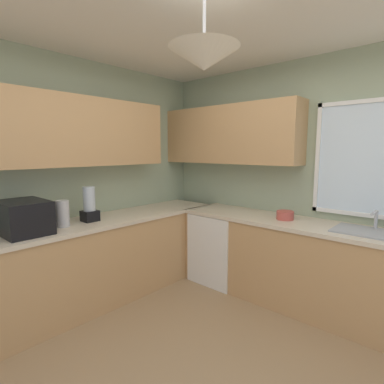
{
  "coord_description": "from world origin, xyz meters",
  "views": [
    {
      "loc": [
        1.24,
        -1.49,
        1.61
      ],
      "look_at": [
        -0.56,
        0.51,
        1.24
      ],
      "focal_mm": 28.44,
      "sensor_mm": 36.0,
      "label": 1
    }
  ],
  "objects_px": {
    "microwave": "(23,217)",
    "blender_appliance": "(89,206)",
    "sink_assembly": "(371,232)",
    "bowl": "(285,215)",
    "kettle": "(63,214)",
    "dishwasher": "(221,247)"
  },
  "relations": [
    {
      "from": "sink_assembly",
      "to": "blender_appliance",
      "type": "xyz_separation_m",
      "value": [
        -2.27,
        -1.43,
        0.15
      ]
    },
    {
      "from": "dishwasher",
      "to": "kettle",
      "type": "bearing_deg",
      "value": -110.85
    },
    {
      "from": "dishwasher",
      "to": "blender_appliance",
      "type": "relative_size",
      "value": 2.34
    },
    {
      "from": "dishwasher",
      "to": "bowl",
      "type": "height_order",
      "value": "bowl"
    },
    {
      "from": "kettle",
      "to": "sink_assembly",
      "type": "relative_size",
      "value": 0.42
    },
    {
      "from": "kettle",
      "to": "blender_appliance",
      "type": "bearing_deg",
      "value": 93.94
    },
    {
      "from": "dishwasher",
      "to": "bowl",
      "type": "bearing_deg",
      "value": 2.14
    },
    {
      "from": "kettle",
      "to": "sink_assembly",
      "type": "distance_m",
      "value": 2.83
    },
    {
      "from": "bowl",
      "to": "kettle",
      "type": "bearing_deg",
      "value": -130.19
    },
    {
      "from": "bowl",
      "to": "blender_appliance",
      "type": "relative_size",
      "value": 0.5
    },
    {
      "from": "microwave",
      "to": "kettle",
      "type": "bearing_deg",
      "value": 86.63
    },
    {
      "from": "bowl",
      "to": "sink_assembly",
      "type": "bearing_deg",
      "value": 0.46
    },
    {
      "from": "sink_assembly",
      "to": "blender_appliance",
      "type": "relative_size",
      "value": 1.69
    },
    {
      "from": "microwave",
      "to": "sink_assembly",
      "type": "distance_m",
      "value": 3.06
    },
    {
      "from": "bowl",
      "to": "microwave",
      "type": "bearing_deg",
      "value": -125.55
    },
    {
      "from": "sink_assembly",
      "to": "bowl",
      "type": "xyz_separation_m",
      "value": [
        -0.8,
        -0.01,
        0.03
      ]
    },
    {
      "from": "dishwasher",
      "to": "blender_appliance",
      "type": "bearing_deg",
      "value": -115.41
    },
    {
      "from": "dishwasher",
      "to": "sink_assembly",
      "type": "height_order",
      "value": "sink_assembly"
    },
    {
      "from": "microwave",
      "to": "blender_appliance",
      "type": "relative_size",
      "value": 1.33
    },
    {
      "from": "kettle",
      "to": "sink_assembly",
      "type": "xyz_separation_m",
      "value": [
        2.25,
        1.72,
        -0.12
      ]
    },
    {
      "from": "microwave",
      "to": "bowl",
      "type": "height_order",
      "value": "microwave"
    },
    {
      "from": "kettle",
      "to": "microwave",
      "type": "bearing_deg",
      "value": -93.37
    }
  ]
}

